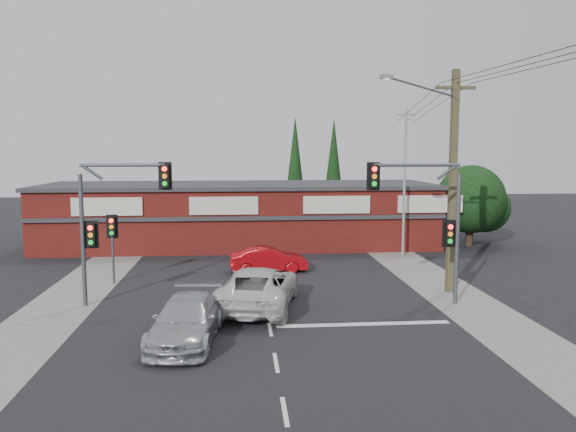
{
  "coord_description": "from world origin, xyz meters",
  "views": [
    {
      "loc": [
        -1.08,
        -21.45,
        6.41
      ],
      "look_at": [
        1.07,
        3.0,
        3.58
      ],
      "focal_mm": 35.0,
      "sensor_mm": 36.0,
      "label": 1
    }
  ],
  "objects": [
    {
      "name": "verge_right",
      "position": [
        8.5,
        5.0,
        0.01
      ],
      "size": [
        3.0,
        70.0,
        0.02
      ],
      "primitive_type": "cube",
      "color": "gray",
      "rests_on": "ground"
    },
    {
      "name": "red_sedan",
      "position": [
        0.47,
        7.94,
        0.67
      ],
      "size": [
        4.2,
        1.77,
        1.35
      ],
      "primitive_type": "imported",
      "rotation": [
        0.0,
        0.0,
        1.66
      ],
      "color": "#A0090F",
      "rests_on": "ground"
    },
    {
      "name": "steel_pole",
      "position": [
        9.0,
        12.0,
        4.7
      ],
      "size": [
        1.2,
        0.16,
        9.0
      ],
      "color": "gray",
      "rests_on": "ground"
    },
    {
      "name": "verge_left",
      "position": [
        -8.5,
        5.0,
        0.01
      ],
      "size": [
        3.0,
        70.0,
        0.02
      ],
      "primitive_type": "cube",
      "color": "gray",
      "rests_on": "ground"
    },
    {
      "name": "shop_building",
      "position": [
        -0.99,
        16.99,
        2.13
      ],
      "size": [
        27.3,
        8.4,
        4.22
      ],
      "color": "#46100E",
      "rests_on": "ground"
    },
    {
      "name": "stop_line",
      "position": [
        3.5,
        -1.5,
        0.01
      ],
      "size": [
        6.5,
        0.35,
        0.01
      ],
      "primitive_type": "cube",
      "color": "silver",
      "rests_on": "ground"
    },
    {
      "name": "silver_suv",
      "position": [
        -2.88,
        -2.8,
        0.74
      ],
      "size": [
        2.58,
        5.29,
        1.48
      ],
      "primitive_type": "imported",
      "rotation": [
        0.0,
        0.0,
        -0.1
      ],
      "color": "#AFB1B4",
      "rests_on": "ground"
    },
    {
      "name": "traffic_mast_left",
      "position": [
        -6.43,
        2.0,
        3.93
      ],
      "size": [
        3.77,
        0.27,
        5.97
      ],
      "color": "#47494C",
      "rests_on": "ground"
    },
    {
      "name": "lane_dashes",
      "position": [
        0.0,
        -3.4,
        0.01
      ],
      "size": [
        0.12,
        30.79,
        0.01
      ],
      "color": "silver",
      "rests_on": "ground"
    },
    {
      "name": "road_strip",
      "position": [
        0.0,
        5.0,
        0.01
      ],
      "size": [
        14.0,
        70.0,
        0.01
      ],
      "primitive_type": "cube",
      "color": "black",
      "rests_on": "ground"
    },
    {
      "name": "pedestal_signal",
      "position": [
        -7.2,
        6.01,
        2.41
      ],
      "size": [
        0.55,
        0.27,
        3.38
      ],
      "color": "#47494C",
      "rests_on": "ground"
    },
    {
      "name": "conifer_near",
      "position": [
        3.5,
        24.0,
        5.48
      ],
      "size": [
        1.8,
        1.8,
        9.25
      ],
      "color": "#2D2116",
      "rests_on": "ground"
    },
    {
      "name": "traffic_mast_right",
      "position": [
        6.86,
        1.0,
        3.95
      ],
      "size": [
        3.96,
        0.27,
        5.97
      ],
      "color": "#47494C",
      "rests_on": "ground"
    },
    {
      "name": "tree_cluster",
      "position": [
        14.69,
        15.44,
        2.9
      ],
      "size": [
        5.9,
        5.1,
        5.5
      ],
      "color": "#2D2116",
      "rests_on": "ground"
    },
    {
      "name": "conifer_far",
      "position": [
        7.0,
        26.0,
        5.48
      ],
      "size": [
        1.8,
        1.8,
        9.25
      ],
      "color": "#2D2116",
      "rests_on": "ground"
    },
    {
      "name": "utility_pole",
      "position": [
        8.36,
        2.99,
        5.4
      ],
      "size": [
        4.38,
        0.59,
        10.0
      ],
      "color": "#4C462B",
      "rests_on": "ground"
    },
    {
      "name": "ground",
      "position": [
        0.0,
        0.0,
        0.0
      ],
      "size": [
        120.0,
        120.0,
        0.0
      ],
      "primitive_type": "plane",
      "color": "black",
      "rests_on": "ground"
    },
    {
      "name": "white_suv",
      "position": [
        -0.33,
        1.12,
        0.85
      ],
      "size": [
        3.95,
        6.55,
        1.7
      ],
      "primitive_type": "imported",
      "rotation": [
        0.0,
        0.0,
        2.95
      ],
      "color": "silver",
      "rests_on": "ground"
    },
    {
      "name": "power_lines",
      "position": [
        8.47,
        -2.47,
        9.04
      ],
      "size": [
        2.01,
        29.0,
        1.22
      ],
      "color": "black",
      "rests_on": "ground"
    }
  ]
}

